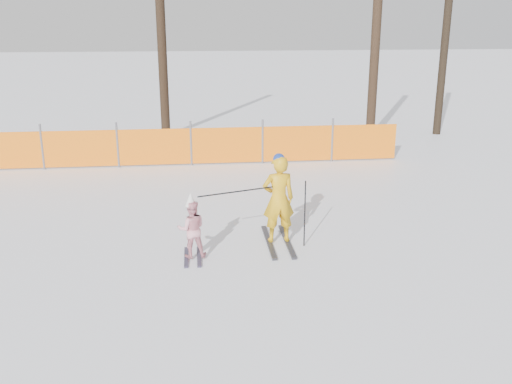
{
  "coord_description": "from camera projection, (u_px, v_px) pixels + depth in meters",
  "views": [
    {
      "loc": [
        -1.07,
        -9.17,
        4.02
      ],
      "look_at": [
        0.0,
        0.5,
        1.0
      ],
      "focal_mm": 40.0,
      "sensor_mm": 36.0,
      "label": 1
    }
  ],
  "objects": [
    {
      "name": "ground",
      "position": [
        259.0,
        255.0,
        10.01
      ],
      "size": [
        120.0,
        120.0,
        0.0
      ],
      "primitive_type": "plane",
      "color": "white",
      "rests_on": "ground"
    },
    {
      "name": "adult",
      "position": [
        278.0,
        199.0,
        10.29
      ],
      "size": [
        0.62,
        1.6,
        1.69
      ],
      "color": "black",
      "rests_on": "ground"
    },
    {
      "name": "child",
      "position": [
        192.0,
        228.0,
        9.72
      ],
      "size": [
        0.51,
        0.84,
        1.19
      ],
      "color": "black",
      "rests_on": "ground"
    },
    {
      "name": "ski_poles",
      "position": [
        269.0,
        202.0,
        10.04
      ],
      "size": [
        1.92,
        0.47,
        1.23
      ],
      "color": "black",
      "rests_on": "ground"
    },
    {
      "name": "safety_fence",
      "position": [
        75.0,
        149.0,
        15.48
      ],
      "size": [
        17.89,
        0.06,
        1.25
      ],
      "color": "#595960",
      "rests_on": "ground"
    },
    {
      "name": "tree_trunks",
      "position": [
        319.0,
        45.0,
        18.84
      ],
      "size": [
        9.8,
        1.59,
        6.3
      ],
      "color": "#302115",
      "rests_on": "ground"
    }
  ]
}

